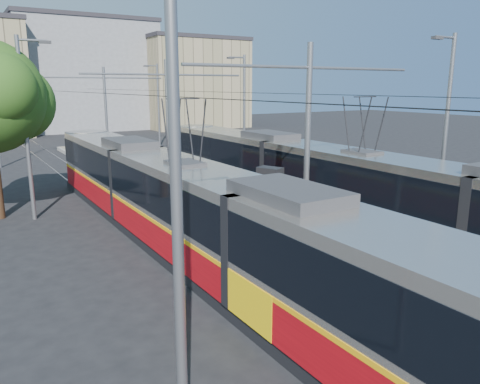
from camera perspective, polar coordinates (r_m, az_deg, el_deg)
platform at (r=24.33m, az=-5.72°, el=-0.94°), size 4.00×50.00×0.30m
tactile_strip_left at (r=23.72m, az=-8.88°, el=-1.01°), size 0.70×50.00×0.01m
tactile_strip_right at (r=24.94m, az=-2.73°, el=-0.19°), size 0.70×50.00×0.01m
rails at (r=24.36m, az=-5.71°, el=-1.25°), size 8.71×70.00×0.03m
tram_left at (r=16.42m, az=-6.59°, el=-2.11°), size 2.43×28.93×5.50m
tram_right at (r=19.58m, az=14.40°, el=0.45°), size 2.43×31.89×5.50m
catenary at (r=21.15m, az=-2.56°, el=9.04°), size 9.20×70.00×7.00m
street_lamps at (r=27.35m, az=-9.63°, el=9.02°), size 15.18×38.22×8.00m
shelter at (r=19.64m, az=3.65°, el=-0.15°), size 1.00×1.22×2.32m
building_centre at (r=70.22m, az=-18.73°, el=13.36°), size 18.36×14.28×14.70m
building_right at (r=69.25m, az=-5.85°, el=13.08°), size 14.28×10.20×12.54m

